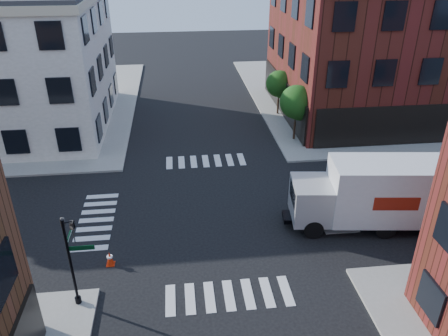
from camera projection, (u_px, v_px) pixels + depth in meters
name	position (u px, v px, depth m)	size (l,w,h in m)	color
ground	(215.00, 213.00, 26.39)	(120.00, 120.00, 0.00)	black
sidewalk_ne	(390.00, 93.00, 46.98)	(30.00, 30.00, 0.15)	gray
building_ne	(421.00, 47.00, 39.78)	(25.00, 16.00, 12.00)	#461C11
tree_near	(297.00, 104.00, 34.48)	(2.69, 2.69, 4.49)	black
tree_far	(280.00, 85.00, 39.90)	(2.43, 2.43, 4.07)	black
signal_pole	(71.00, 253.00, 18.50)	(1.29, 1.24, 4.60)	black
box_truck	(373.00, 194.00, 24.28)	(9.06, 3.64, 4.01)	silver
traffic_cone	(110.00, 259.00, 21.99)	(0.43, 0.43, 0.77)	red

